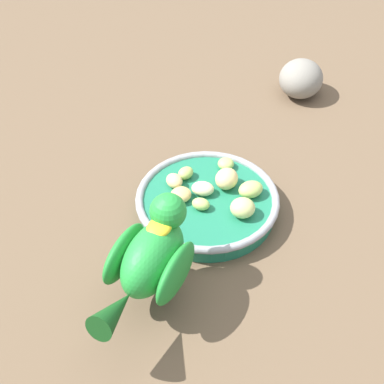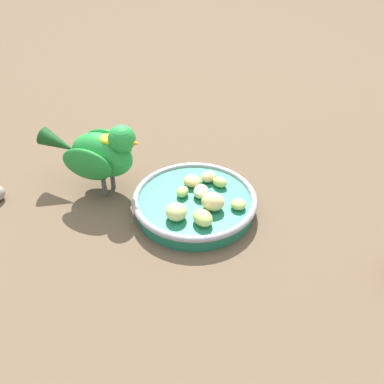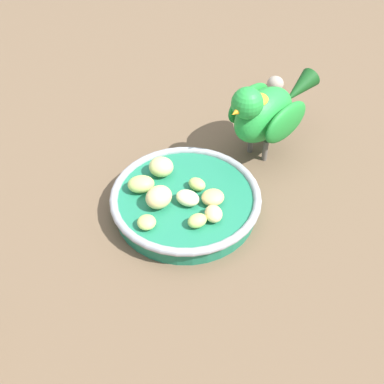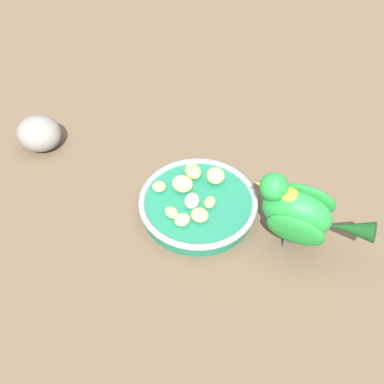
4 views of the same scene
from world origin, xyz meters
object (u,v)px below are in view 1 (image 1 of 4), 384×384
Objects in this scene: apple_piece_4 at (201,204)px; apple_piece_5 at (174,181)px; apple_piece_1 at (203,189)px; apple_piece_2 at (186,173)px; apple_piece_6 at (243,208)px; apple_piece_8 at (181,195)px; apple_piece_0 at (227,179)px; apple_piece_3 at (226,164)px; rock_large at (301,79)px; apple_piece_7 at (251,189)px; feeding_bowl at (207,203)px; parrot at (151,258)px.

apple_piece_5 is (0.01, 0.06, 0.00)m from apple_piece_4.
apple_piece_1 reaches higher than apple_piece_2.
apple_piece_4 is 0.06m from apple_piece_6.
apple_piece_5 is at bearing 62.14° from apple_piece_8.
apple_piece_5 is at bearing 111.38° from apple_piece_1.
apple_piece_3 is (0.03, 0.03, -0.01)m from apple_piece_0.
apple_piece_6 is (-0.06, -0.08, 0.01)m from apple_piece_3.
apple_piece_6 is (-0.00, -0.11, 0.00)m from apple_piece_2.
apple_piece_1 is 0.03m from apple_piece_8.
apple_piece_1 and apple_piece_5 have the same top height.
apple_piece_6 is at bearing -157.32° from rock_large.
apple_piece_0 is at bearing -22.55° from apple_piece_1.
apple_piece_2 is at bearing 89.06° from apple_piece_6.
apple_piece_6 reaches higher than apple_piece_5.
apple_piece_0 is 1.07× the size of apple_piece_6.
apple_piece_8 is at bearing 138.43° from apple_piece_7.
apple_piece_0 reaches higher than apple_piece_6.
apple_piece_2 is (0.01, 0.05, 0.02)m from feeding_bowl.
apple_piece_2 reaches higher than apple_piece_3.
apple_piece_2 is at bearing 0.74° from apple_piece_5.
apple_piece_1 is 0.03m from apple_piece_4.
apple_piece_1 is at bearing 37.49° from apple_piece_4.
apple_piece_4 is 0.08m from apple_piece_7.
apple_piece_0 is at bearing 103.94° from apple_piece_7.
apple_piece_8 is at bearing 135.31° from feeding_bowl.
parrot is 0.52m from rock_large.
apple_piece_1 is (-0.03, 0.01, -0.01)m from apple_piece_0.
apple_piece_1 is at bearing 130.53° from apple_piece_7.
apple_piece_1 is 0.07m from apple_piece_7.
apple_piece_1 is at bearing -168.37° from rock_large.
apple_piece_6 is 1.12× the size of apple_piece_8.
apple_piece_5 is at bearing -179.26° from apple_piece_2.
feeding_bowl is 0.03m from apple_piece_4.
apple_piece_2 is 0.05m from apple_piece_8.
apple_piece_7 is at bearing -49.47° from apple_piece_1.
rock_large reaches higher than apple_piece_4.
parrot is (-0.17, 0.00, 0.04)m from apple_piece_6.
parrot is at bearing 179.57° from apple_piece_6.
apple_piece_0 is at bearing -2.92° from parrot.
feeding_bowl is 0.02m from apple_piece_1.
apple_piece_2 is at bearing 14.59° from parrot.
apple_piece_0 is 1.14× the size of apple_piece_1.
rock_large is at bearing 22.53° from apple_piece_7.
apple_piece_7 is at bearing 23.77° from apple_piece_6.
feeding_bowl is 6.68× the size of apple_piece_8.
feeding_bowl is 0.06m from apple_piece_5.
apple_piece_2 is at bearing 153.72° from apple_piece_3.
apple_piece_3 is 0.27m from rock_large.
feeding_bowl is at bearing 16.53° from apple_piece_4.
apple_piece_1 is 0.17× the size of parrot.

